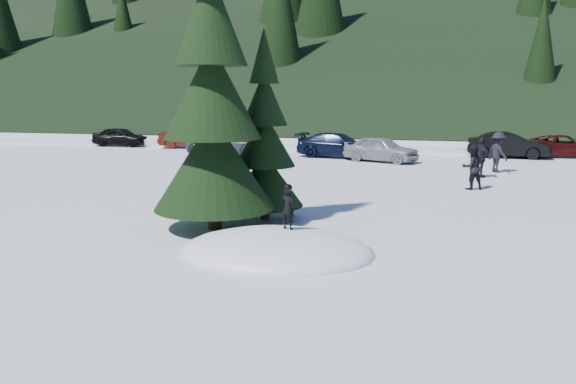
% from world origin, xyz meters
% --- Properties ---
extents(ground, '(200.00, 200.00, 0.00)m').
position_xyz_m(ground, '(0.00, 0.00, 0.00)').
color(ground, white).
rests_on(ground, ground).
extents(snow_mound, '(4.48, 3.52, 0.96)m').
position_xyz_m(snow_mound, '(0.00, 0.00, 0.00)').
color(snow_mound, white).
rests_on(snow_mound, ground).
extents(forest_hillside, '(200.00, 60.00, 25.00)m').
position_xyz_m(forest_hillside, '(0.00, 54.00, 12.50)').
color(forest_hillside, black).
rests_on(forest_hillside, ground).
extents(spruce_tall, '(3.20, 3.20, 8.60)m').
position_xyz_m(spruce_tall, '(-2.20, 1.80, 3.32)').
color(spruce_tall, '#301F10').
rests_on(spruce_tall, ground).
extents(spruce_short, '(2.20, 2.20, 5.37)m').
position_xyz_m(spruce_short, '(-1.20, 3.20, 2.10)').
color(spruce_short, '#301F10').
rests_on(spruce_short, ground).
extents(child_skier, '(0.42, 0.35, 0.99)m').
position_xyz_m(child_skier, '(0.17, 0.34, 0.97)').
color(child_skier, black).
rests_on(child_skier, snow_mound).
extents(adult_0, '(0.99, 0.89, 1.67)m').
position_xyz_m(adult_0, '(4.99, 9.86, 0.84)').
color(adult_0, black).
rests_on(adult_0, ground).
extents(adult_1, '(1.00, 1.02, 1.72)m').
position_xyz_m(adult_1, '(5.57, 13.02, 0.86)').
color(adult_1, black).
rests_on(adult_1, ground).
extents(adult_2, '(1.19, 1.36, 1.83)m').
position_xyz_m(adult_2, '(6.47, 14.87, 0.91)').
color(adult_2, black).
rests_on(adult_2, ground).
extents(car_0, '(3.76, 1.53, 1.28)m').
position_xyz_m(car_0, '(-16.68, 22.13, 0.64)').
color(car_0, black).
rests_on(car_0, ground).
extents(car_1, '(4.52, 2.34, 1.42)m').
position_xyz_m(car_1, '(-11.49, 22.15, 0.71)').
color(car_1, '#38120A').
rests_on(car_1, ground).
extents(car_2, '(4.96, 2.82, 1.31)m').
position_xyz_m(car_2, '(-7.90, 18.82, 0.65)').
color(car_2, '#46494D').
rests_on(car_2, ground).
extents(car_3, '(4.92, 2.64, 1.36)m').
position_xyz_m(car_3, '(-1.45, 19.03, 0.68)').
color(car_3, black).
rests_on(car_3, ground).
extents(car_4, '(4.26, 2.97, 1.35)m').
position_xyz_m(car_4, '(1.02, 17.63, 0.67)').
color(car_4, '#92979A').
rests_on(car_4, ground).
extents(car_5, '(4.43, 1.84, 1.42)m').
position_xyz_m(car_5, '(7.77, 21.11, 0.71)').
color(car_5, black).
rests_on(car_5, ground).
extents(car_6, '(4.50, 2.23, 1.23)m').
position_xyz_m(car_6, '(10.91, 22.22, 0.61)').
color(car_6, '#3B0B0A').
rests_on(car_6, ground).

